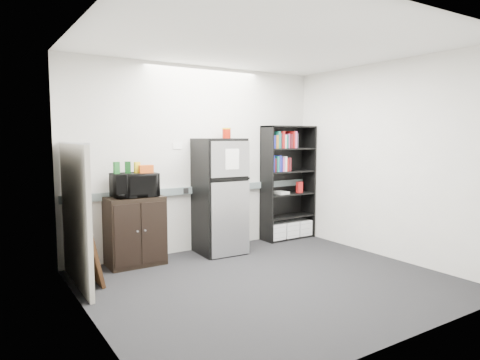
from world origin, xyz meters
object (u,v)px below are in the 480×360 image
(refrigerator, at_px, (219,196))
(microwave, at_px, (134,185))
(cubicle_partition, at_px, (76,215))
(cabinet, at_px, (135,231))
(bookshelf, at_px, (288,183))

(refrigerator, bearing_deg, microwave, 179.89)
(cubicle_partition, relative_size, refrigerator, 0.98)
(microwave, distance_m, refrigerator, 1.25)
(cabinet, bearing_deg, cubicle_partition, -152.78)
(cubicle_partition, distance_m, refrigerator, 2.07)
(bookshelf, xyz_separation_m, cabinet, (-2.61, -0.06, -0.46))
(microwave, height_order, refrigerator, refrigerator)
(cubicle_partition, xyz_separation_m, cabinet, (0.82, 0.42, -0.36))
(bookshelf, distance_m, microwave, 2.62)
(refrigerator, bearing_deg, cabinet, 179.15)
(microwave, bearing_deg, cubicle_partition, -152.15)
(bookshelf, xyz_separation_m, cubicle_partition, (-3.43, -0.49, -0.10))
(cabinet, distance_m, microwave, 0.61)
(microwave, bearing_deg, bookshelf, 3.29)
(bookshelf, relative_size, cabinet, 2.05)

